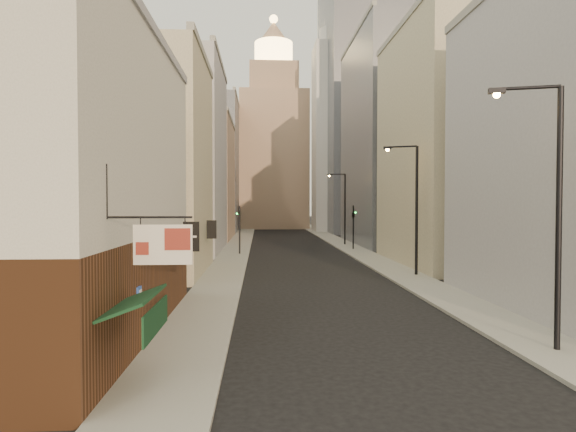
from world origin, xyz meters
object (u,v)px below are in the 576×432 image
object	(u,v)px
white_tower	(335,131)
traffic_light_right	(353,217)
clock_tower	(274,145)
streetlamp_near	(551,201)
streetlamp_mid	(413,202)
traffic_light_left	(240,220)
streetlamp_far	(343,205)

from	to	relation	value
white_tower	traffic_light_right	xyz separation A→B (m)	(-3.51, -35.37, -14.89)
clock_tower	white_tower	size ratio (longest dim) A/B	1.08
clock_tower	streetlamp_near	distance (m)	87.23
streetlamp_mid	traffic_light_right	distance (m)	19.13
streetlamp_mid	traffic_light_left	world-z (taller)	streetlamp_mid
streetlamp_far	traffic_light_right	size ratio (longest dim) A/B	1.78
streetlamp_near	streetlamp_mid	bearing A→B (deg)	103.33
streetlamp_near	streetlamp_far	size ratio (longest dim) A/B	1.06
streetlamp_far	traffic_light_right	bearing A→B (deg)	-78.11
streetlamp_mid	streetlamp_far	distance (m)	25.23
clock_tower	white_tower	xyz separation A→B (m)	(11.00, -14.00, 0.97)
streetlamp_mid	streetlamp_far	bearing A→B (deg)	111.44
traffic_light_left	white_tower	bearing A→B (deg)	-119.12
clock_tower	streetlamp_far	distance (m)	45.59
clock_tower	traffic_light_left	world-z (taller)	clock_tower
clock_tower	streetlamp_mid	distance (m)	69.98
clock_tower	streetlamp_mid	size ratio (longest dim) A/B	4.78
traffic_light_left	traffic_light_right	bearing A→B (deg)	-168.01
streetlamp_mid	streetlamp_far	world-z (taller)	streetlamp_mid
traffic_light_right	streetlamp_near	bearing A→B (deg)	107.30
streetlamp_near	traffic_light_right	size ratio (longest dim) A/B	1.88
streetlamp_mid	streetlamp_near	bearing A→B (deg)	-72.66
streetlamp_near	streetlamp_mid	size ratio (longest dim) A/B	1.00
clock_tower	traffic_light_left	xyz separation A→B (m)	(-4.94, -53.71, -14.10)
clock_tower	streetlamp_near	xyz separation A→B (m)	(7.33, -86.05, -12.27)
clock_tower	streetlamp_far	xyz separation A→B (m)	(7.41, -43.20, -12.55)
clock_tower	streetlamp_near	world-z (taller)	clock_tower
clock_tower	streetlamp_mid	xyz separation A→B (m)	(8.10, -68.42, -12.27)
white_tower	streetlamp_far	bearing A→B (deg)	-97.01
traffic_light_right	traffic_light_left	bearing A→B (deg)	36.81
white_tower	traffic_light_left	world-z (taller)	white_tower
streetlamp_near	streetlamp_mid	xyz separation A→B (m)	(0.78, 17.63, 0.00)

